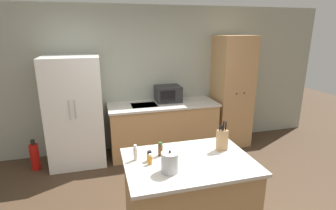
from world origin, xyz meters
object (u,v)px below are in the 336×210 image
spice_bottle_short_red (160,149)px  spice_bottle_amber_oil (135,153)px  fire_extinguisher (35,156)px  knife_block (222,140)px  kettle (170,162)px  refrigerator (75,112)px  spice_bottle_green_herb (150,160)px  pantry_cabinet (232,92)px  microwave (168,94)px  spice_bottle_tall_dark (149,156)px

spice_bottle_short_red → spice_bottle_amber_oil: 0.27m
fire_extinguisher → knife_block: bearing=-38.5°
kettle → fire_extinguisher: 2.81m
refrigerator → spice_bottle_green_herb: bearing=-68.0°
pantry_cabinet → microwave: bearing=175.4°
microwave → spice_bottle_tall_dark: bearing=-110.1°
spice_bottle_amber_oil → kettle: kettle is taller
microwave → spice_bottle_short_red: microwave is taller
knife_block → spice_bottle_tall_dark: 0.82m
knife_block → fire_extinguisher: size_ratio=0.65×
refrigerator → spice_bottle_tall_dark: size_ratio=16.49×
pantry_cabinet → kettle: size_ratio=9.53×
refrigerator → spice_bottle_short_red: bearing=-63.0°
microwave → spice_bottle_green_herb: bearing=-109.6°
spice_bottle_short_red → spice_bottle_tall_dark: bearing=-148.0°
spice_bottle_green_herb → spice_bottle_tall_dark: bearing=85.0°
spice_bottle_short_red → kettle: (0.01, -0.34, 0.03)m
spice_bottle_amber_oil → microwave: bearing=66.3°
pantry_cabinet → spice_bottle_tall_dark: pantry_cabinet is taller
refrigerator → microwave: (1.61, 0.15, 0.16)m
knife_block → spice_bottle_green_herb: bearing=-172.8°
refrigerator → kettle: refrigerator is taller
refrigerator → pantry_cabinet: pantry_cabinet is taller
spice_bottle_amber_oil → spice_bottle_short_red: bearing=5.8°
refrigerator → spice_bottle_short_red: 2.13m
refrigerator → knife_block: refrigerator is taller
spice_bottle_tall_dark → spice_bottle_short_red: spice_bottle_short_red is taller
spice_bottle_amber_oil → spice_bottle_green_herb: bearing=-44.9°
refrigerator → fire_extinguisher: refrigerator is taller
spice_bottle_amber_oil → fire_extinguisher: 2.41m
microwave → spice_bottle_short_red: bearing=-107.5°
spice_bottle_amber_oil → knife_block: bearing=-1.4°
pantry_cabinet → fire_extinguisher: bearing=-177.6°
spice_bottle_tall_dark → spice_bottle_amber_oil: 0.15m
refrigerator → kettle: size_ratio=8.19×
microwave → kettle: 2.47m
microwave → spice_bottle_tall_dark: microwave is taller
knife_block → spice_bottle_short_red: (-0.68, 0.05, -0.05)m
pantry_cabinet → spice_bottle_green_herb: (-2.02, -2.10, -0.08)m
spice_bottle_green_herb → fire_extinguisher: bearing=127.5°
spice_bottle_short_red → spice_bottle_green_herb: (-0.14, -0.15, -0.02)m
pantry_cabinet → knife_block: size_ratio=6.23×
microwave → refrigerator: bearing=-174.8°
pantry_cabinet → spice_bottle_amber_oil: bearing=-137.4°
refrigerator → kettle: (0.98, -2.24, 0.11)m
microwave → fire_extinguisher: 2.44m
refrigerator → knife_block: size_ratio=5.35×
spice_bottle_short_red → spice_bottle_amber_oil: bearing=-174.2°
spice_bottle_green_herb → kettle: (0.15, -0.19, 0.05)m
spice_bottle_tall_dark → spice_bottle_green_herb: (-0.01, -0.07, 0.00)m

